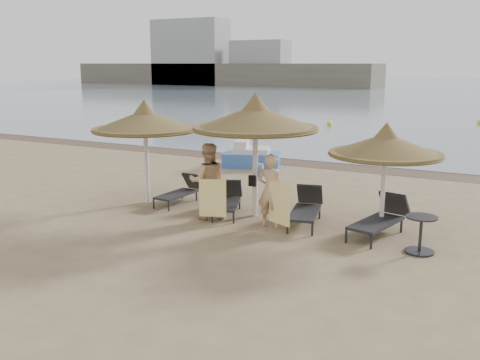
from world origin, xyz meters
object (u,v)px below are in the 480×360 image
at_px(lounger_near_right, 306,207).
at_px(side_table, 420,236).
at_px(lounger_far_left, 181,191).
at_px(person_right, 271,185).
at_px(palapa_center, 255,118).
at_px(palapa_left, 145,121).
at_px(palapa_right, 386,145).
at_px(lounger_near_left, 228,199).
at_px(pedal_boat, 251,157).
at_px(person_left, 208,175).
at_px(lounger_far_right, 382,217).

distance_m(lounger_near_right, side_table, 3.16).
bearing_deg(lounger_far_left, person_right, -13.78).
bearing_deg(palapa_center, palapa_left, -176.52).
relative_size(palapa_right, lounger_near_left, 1.39).
xyz_separation_m(palapa_center, person_right, (0.80, -0.77, -1.54)).
bearing_deg(lounger_near_left, person_right, -44.75).
bearing_deg(lounger_near_right, lounger_far_left, 164.40).
bearing_deg(palapa_left, pedal_boat, 88.54).
relative_size(palapa_left, lounger_far_left, 1.69).
bearing_deg(person_left, palapa_center, -172.20).
distance_m(lounger_far_right, side_table, 1.38).
bearing_deg(palapa_left, side_table, -5.34).
bearing_deg(lounger_far_right, lounger_near_left, -166.65).
relative_size(lounger_near_right, person_left, 0.89).
distance_m(lounger_near_left, person_left, 1.11).
distance_m(side_table, person_right, 3.71).
relative_size(person_left, pedal_boat, 0.94).
bearing_deg(side_table, person_right, 177.23).
height_order(lounger_far_left, pedal_boat, pedal_boat).
bearing_deg(side_table, palapa_left, 174.66).
xyz_separation_m(palapa_left, lounger_far_left, (0.90, 0.45, -2.05)).
relative_size(palapa_center, pedal_boat, 1.33).
height_order(lounger_near_right, side_table, lounger_near_right).
xyz_separation_m(lounger_far_left, lounger_far_right, (5.93, -0.29, 0.06)).
bearing_deg(side_table, lounger_far_right, 139.24).
xyz_separation_m(palapa_left, lounger_near_right, (4.88, 0.25, -2.01)).
height_order(palapa_right, pedal_boat, palapa_right).
bearing_deg(side_table, lounger_near_left, 170.60).
relative_size(palapa_right, lounger_far_right, 1.24).
distance_m(palapa_center, person_right, 1.90).
bearing_deg(lounger_near_left, person_left, -125.42).
height_order(lounger_far_right, person_left, person_left).
distance_m(palapa_center, side_table, 5.07).
xyz_separation_m(lounger_near_right, person_left, (-2.42, -0.87, 0.77)).
bearing_deg(lounger_far_right, palapa_right, 116.96).
bearing_deg(palapa_left, lounger_near_right, 2.99).
height_order(palapa_right, person_right, palapa_right).
xyz_separation_m(lounger_near_right, lounger_far_right, (1.95, -0.09, 0.02)).
bearing_deg(person_right, person_left, -0.78).
bearing_deg(palapa_right, person_left, -167.00).
height_order(lounger_near_right, pedal_boat, pedal_boat).
bearing_deg(lounger_far_left, palapa_center, -2.39).
bearing_deg(lounger_near_right, pedal_boat, 114.26).
xyz_separation_m(lounger_near_right, side_table, (3.00, -0.99, -0.02)).
relative_size(lounger_far_right, side_table, 2.67).
distance_m(side_table, person_left, 5.48).
bearing_deg(pedal_boat, palapa_center, -81.29).
bearing_deg(person_right, palapa_left, -10.19).
height_order(palapa_right, lounger_far_left, palapa_right).
bearing_deg(lounger_far_left, lounger_near_left, -7.36).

